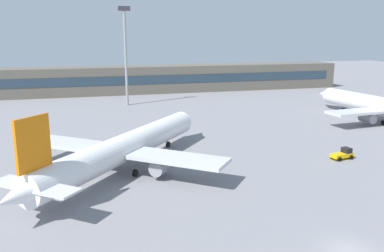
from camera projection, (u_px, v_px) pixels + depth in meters
ground_plane at (210, 141)px, 73.26m from camera, size 400.00×400.00×0.00m
terminal_building at (148, 79)px, 135.74m from camera, size 138.72×12.13×9.00m
airplane_near at (127, 147)px, 56.99m from camera, size 31.62×36.13×10.98m
baggage_tug_yellow at (343, 154)px, 62.27m from camera, size 3.78×2.25×1.75m
floodlight_tower_west at (126, 49)px, 107.84m from camera, size 3.20×0.80×26.66m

